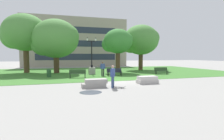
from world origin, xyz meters
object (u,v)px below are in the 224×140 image
object	(u,v)px
lamp_post_right	(92,67)
person_bystander_near_lawn	(103,68)
concrete_block_left	(147,80)
park_bench_near_right	(78,73)
person_skateboarder	(113,75)
trash_bin	(49,73)
skateboard	(118,87)
park_bench_near_left	(161,70)
park_bench_far_left	(114,72)
concrete_block_center	(95,83)

from	to	relation	value
lamp_post_right	person_bystander_near_lawn	distance (m)	2.70
concrete_block_left	park_bench_near_right	xyz separation A→B (m)	(-5.51, 5.61, 0.23)
person_skateboarder	person_bystander_near_lawn	world-z (taller)	person_bystander_near_lawn
trash_bin	person_bystander_near_lawn	distance (m)	6.14
person_bystander_near_lawn	skateboard	bearing A→B (deg)	-95.14
person_skateboarder	park_bench_near_left	size ratio (longest dim) A/B	0.93
park_bench_near_left	trash_bin	bearing A→B (deg)	176.28
person_skateboarder	skateboard	xyz separation A→B (m)	(0.36, -0.26, -0.88)
park_bench_near_right	trash_bin	distance (m)	3.39
park_bench_far_left	trash_bin	bearing A→B (deg)	173.78
lamp_post_right	skateboard	bearing A→B (deg)	-89.17
park_bench_near_right	person_skateboarder	bearing A→B (deg)	-73.94
skateboard	park_bench_far_left	bearing A→B (deg)	74.79
person_skateboarder	trash_bin	distance (m)	9.71
skateboard	person_bystander_near_lawn	xyz separation A→B (m)	(0.72, 7.95, 0.90)
park_bench_near_left	park_bench_near_right	xyz separation A→B (m)	(-10.81, -0.58, 0.00)
concrete_block_left	park_bench_far_left	distance (m)	6.37
person_skateboarder	person_bystander_near_lawn	bearing A→B (deg)	82.04
person_skateboarder	skateboard	distance (m)	0.99
trash_bin	person_bystander_near_lawn	world-z (taller)	person_bystander_near_lawn
concrete_block_left	skateboard	distance (m)	3.52
concrete_block_center	person_bystander_near_lawn	world-z (taller)	person_bystander_near_lawn
skateboard	park_bench_near_right	bearing A→B (deg)	108.17
person_skateboarder	park_bench_far_left	size ratio (longest dim) A/B	0.94
person_skateboarder	trash_bin	xyz separation A→B (m)	(-5.01, 8.31, -0.47)
person_skateboarder	park_bench_far_left	world-z (taller)	person_skateboarder
person_bystander_near_lawn	lamp_post_right	bearing A→B (deg)	108.71
park_bench_near_left	lamp_post_right	distance (m)	9.10
park_bench_near_right	person_bystander_near_lawn	bearing A→B (deg)	15.79
person_skateboarder	park_bench_near_right	bearing A→B (deg)	106.06
concrete_block_left	park_bench_near_right	world-z (taller)	park_bench_near_right
skateboard	park_bench_near_right	distance (m)	7.47
concrete_block_center	trash_bin	bearing A→B (deg)	116.04
trash_bin	park_bench_near_left	bearing A→B (deg)	-3.72
park_bench_near_left	lamp_post_right	bearing A→B (deg)	161.80
concrete_block_left	person_skateboarder	distance (m)	3.81
person_skateboarder	lamp_post_right	bearing A→B (deg)	88.83
trash_bin	park_bench_near_right	bearing A→B (deg)	-25.92
person_skateboarder	park_bench_near_right	size ratio (longest dim) A/B	0.93
park_bench_far_left	lamp_post_right	distance (m)	3.59
concrete_block_center	person_bystander_near_lawn	size ratio (longest dim) A/B	1.12
lamp_post_right	trash_bin	bearing A→B (deg)	-159.63
park_bench_near_right	park_bench_far_left	size ratio (longest dim) A/B	1.01
park_bench_near_left	lamp_post_right	size ratio (longest dim) A/B	0.39
park_bench_near_right	park_bench_far_left	distance (m)	4.48
trash_bin	concrete_block_center	bearing A→B (deg)	-63.96
park_bench_near_right	person_bystander_near_lawn	size ratio (longest dim) A/B	1.08
concrete_block_center	concrete_block_left	size ratio (longest dim) A/B	1.06
park_bench_near_left	lamp_post_right	xyz separation A→B (m)	(-8.64, 2.84, 0.46)
concrete_block_center	concrete_block_left	xyz separation A→B (m)	(4.81, 0.58, 0.00)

